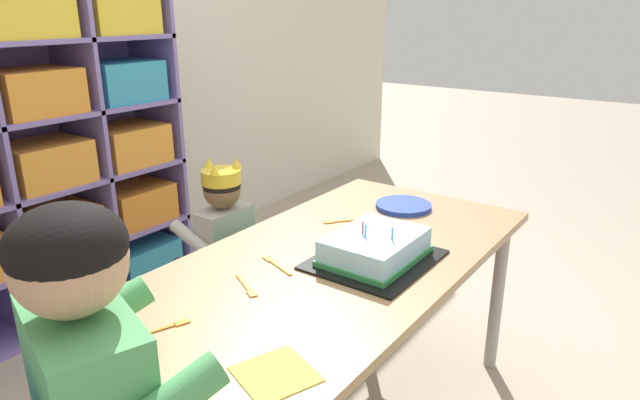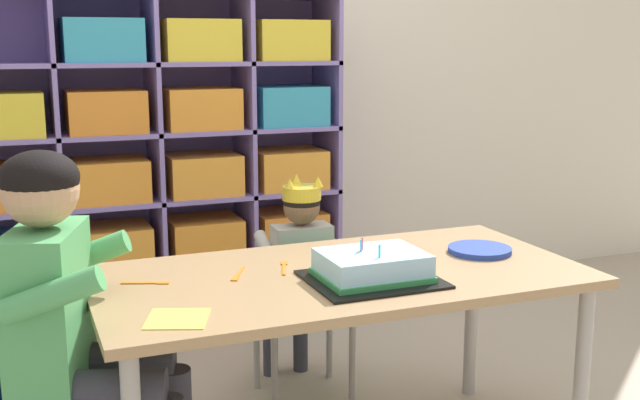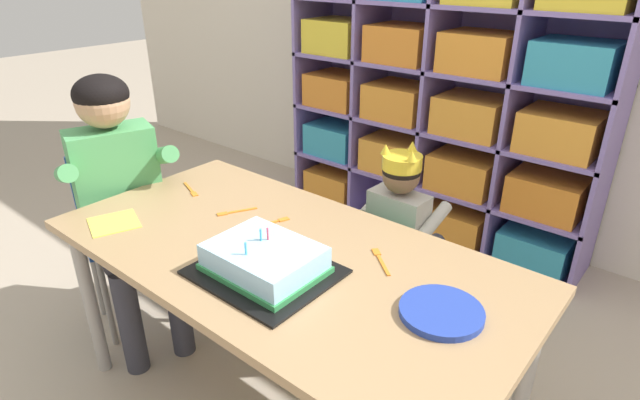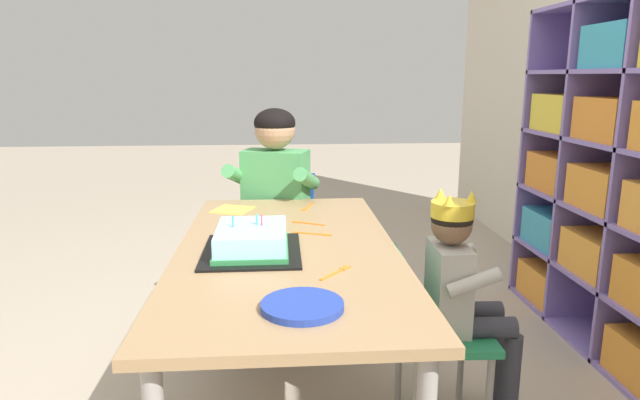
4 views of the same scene
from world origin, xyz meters
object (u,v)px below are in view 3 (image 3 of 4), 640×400
at_px(classroom_chair_blue, 386,266).
at_px(fork_scattered_mid_table, 380,260).
at_px(fork_near_child_seat, 271,223).
at_px(fork_beside_plate_stack, 234,212).
at_px(activity_table, 282,268).
at_px(paper_plate_stack, 441,312).
at_px(classroom_chair_adult_side, 122,222).
at_px(birthday_cake_on_tray, 265,262).
at_px(child_with_crown, 404,222).
at_px(adult_helper_seated, 120,185).
at_px(fork_by_napkin, 191,190).

bearing_deg(classroom_chair_blue, fork_scattered_mid_table, 120.33).
bearing_deg(fork_near_child_seat, fork_scattered_mid_table, 115.25).
height_order(classroom_chair_blue, fork_scattered_mid_table, fork_scattered_mid_table).
bearing_deg(fork_beside_plate_stack, activity_table, -76.58).
xyz_separation_m(classroom_chair_blue, fork_near_child_seat, (-0.22, -0.37, 0.26)).
distance_m(activity_table, fork_near_child_seat, 0.18).
height_order(paper_plate_stack, fork_scattered_mid_table, paper_plate_stack).
relative_size(classroom_chair_adult_side, fork_near_child_seat, 5.09).
bearing_deg(fork_scattered_mid_table, birthday_cake_on_tray, -88.88).
bearing_deg(activity_table, fork_beside_plate_stack, 165.18).
height_order(child_with_crown, birthday_cake_on_tray, child_with_crown).
distance_m(birthday_cake_on_tray, fork_near_child_seat, 0.29).
bearing_deg(classroom_chair_blue, activity_table, 82.52).
relative_size(classroom_chair_blue, paper_plate_stack, 3.03).
distance_m(activity_table, paper_plate_stack, 0.51).
height_order(child_with_crown, fork_near_child_seat, child_with_crown).
relative_size(child_with_crown, adult_helper_seated, 0.80).
height_order(activity_table, adult_helper_seated, adult_helper_seated).
height_order(activity_table, fork_near_child_seat, fork_near_child_seat).
height_order(adult_helper_seated, fork_scattered_mid_table, adult_helper_seated).
bearing_deg(birthday_cake_on_tray, paper_plate_stack, 17.56).
bearing_deg(birthday_cake_on_tray, activity_table, 113.57).
bearing_deg(classroom_chair_blue, classroom_chair_adult_side, 29.35).
xyz_separation_m(paper_plate_stack, fork_beside_plate_stack, (-0.79, 0.05, -0.01)).
bearing_deg(adult_helper_seated, fork_scattered_mid_table, -60.70).
distance_m(classroom_chair_adult_side, fork_near_child_seat, 0.77).
bearing_deg(child_with_crown, fork_by_napkin, 39.23).
xyz_separation_m(classroom_chair_adult_side, paper_plate_stack, (1.38, 0.06, 0.20)).
bearing_deg(child_with_crown, fork_near_child_seat, 66.87).
relative_size(fork_scattered_mid_table, fork_near_child_seat, 0.83).
bearing_deg(paper_plate_stack, fork_scattered_mid_table, 155.94).
height_order(activity_table, fork_beside_plate_stack, fork_beside_plate_stack).
bearing_deg(paper_plate_stack, birthday_cake_on_tray, -162.44).
bearing_deg(activity_table, fork_scattered_mid_table, 28.68).
relative_size(child_with_crown, birthday_cake_on_tray, 2.29).
bearing_deg(birthday_cake_on_tray, classroom_chair_adult_side, 174.50).
relative_size(fork_beside_plate_stack, fork_by_napkin, 0.97).
bearing_deg(adult_helper_seated, fork_by_napkin, -36.24).
bearing_deg(classroom_chair_adult_side, birthday_cake_on_tray, -77.36).
bearing_deg(fork_near_child_seat, classroom_chair_blue, 169.32).
bearing_deg(fork_near_child_seat, adult_helper_seated, -55.64).
bearing_deg(birthday_cake_on_tray, adult_helper_seated, 176.24).
height_order(adult_helper_seated, paper_plate_stack, adult_helper_seated).
relative_size(birthday_cake_on_tray, fork_by_napkin, 2.74).
height_order(activity_table, classroom_chair_adult_side, classroom_chair_adult_side).
bearing_deg(activity_table, adult_helper_seated, -175.42).
height_order(paper_plate_stack, fork_beside_plate_stack, paper_plate_stack).
xyz_separation_m(paper_plate_stack, fork_near_child_seat, (-0.64, 0.07, -0.01)).
height_order(classroom_chair_blue, adult_helper_seated, adult_helper_seated).
relative_size(activity_table, fork_by_napkin, 10.90).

